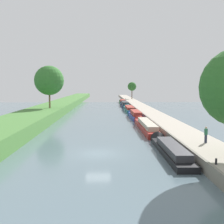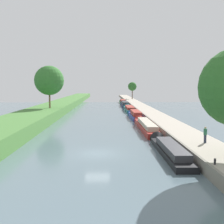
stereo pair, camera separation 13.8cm
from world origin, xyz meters
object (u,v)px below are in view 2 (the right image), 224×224
Objects in this scene: mooring_bollard_near at (215,162)px; narrowboat_black at (169,149)px; person_walking at (205,134)px; narrowboat_green at (123,102)px; narrowboat_navy at (125,104)px; narrowboat_blue at (135,115)px; narrowboat_red at (146,126)px; mooring_bollard_far at (126,99)px; narrowboat_teal at (129,109)px.

narrowboat_black is at bearing 103.27° from mooring_bollard_near.
narrowboat_black is 7.52× the size of person_walking.
narrowboat_black is 1.00× the size of narrowboat_green.
narrowboat_green is at bearing 89.13° from narrowboat_navy.
narrowboat_navy is 1.22× the size of narrowboat_green.
narrowboat_green is (0.23, 15.18, -0.10)m from narrowboat_navy.
narrowboat_blue is at bearing -90.21° from narrowboat_green.
narrowboat_navy is at bearing 90.09° from narrowboat_red.
narrowboat_black is at bearing -89.24° from narrowboat_red.
mooring_bollard_near is at bearing -88.32° from narrowboat_navy.
narrowboat_green is 5.62m from mooring_bollard_far.
narrowboat_blue is at bearing 92.99° from mooring_bollard_near.
narrowboat_blue reaches higher than narrowboat_teal.
narrowboat_red is 29.98m from narrowboat_teal.
narrowboat_blue is at bearing -89.89° from narrowboat_navy.
narrowboat_green is (0.17, 45.76, -0.09)m from narrowboat_blue.
person_walking reaches higher than narrowboat_red.
mooring_bollard_far reaches higher than narrowboat_green.
person_walking reaches higher than mooring_bollard_near.
narrowboat_black is 0.82× the size of narrowboat_navy.
narrowboat_navy reaches higher than narrowboat_black.
narrowboat_green is 7.49× the size of person_walking.
narrowboat_navy reaches higher than narrowboat_green.
mooring_bollard_near reaches higher than narrowboat_teal.
mooring_bollard_far is (1.71, 80.47, 0.79)m from narrowboat_black.
mooring_bollard_far is (0.00, 87.70, 0.00)m from mooring_bollard_near.
narrowboat_teal is at bearing 89.95° from narrowboat_red.
narrowboat_black is 27.73× the size of mooring_bollard_near.
narrowboat_navy is (-0.10, 15.50, 0.10)m from narrowboat_teal.
narrowboat_red is 14.99m from person_walking.
narrowboat_red is at bearing -91.65° from mooring_bollard_far.
narrowboat_black is at bearing -178.49° from person_walking.
narrowboat_navy is 33.80× the size of mooring_bollard_far.
narrowboat_navy is (-0.07, 45.48, 0.05)m from narrowboat_red.
narrowboat_blue is 0.81× the size of narrowboat_navy.
narrowboat_blue is (-0.21, 29.41, 0.16)m from narrowboat_black.
mooring_bollard_near is 87.70m from mooring_bollard_far.
narrowboat_green is at bearing 90.03° from narrowboat_black.
narrowboat_blue reaches higher than mooring_bollard_near.
narrowboat_navy is 9.16× the size of person_walking.
mooring_bollard_far reaches higher than narrowboat_black.
narrowboat_red reaches higher than narrowboat_green.
narrowboat_blue is 27.53× the size of mooring_bollard_near.
mooring_bollard_near is at bearing -90.00° from mooring_bollard_far.
person_walking is 3.69× the size of mooring_bollard_far.
narrowboat_blue is (-0.01, 14.90, 0.04)m from narrowboat_red.
narrowboat_green reaches higher than narrowboat_black.
narrowboat_green is 82.43m from mooring_bollard_near.
narrowboat_teal is 15.50m from narrowboat_navy.
narrowboat_blue is 1.00× the size of narrowboat_green.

